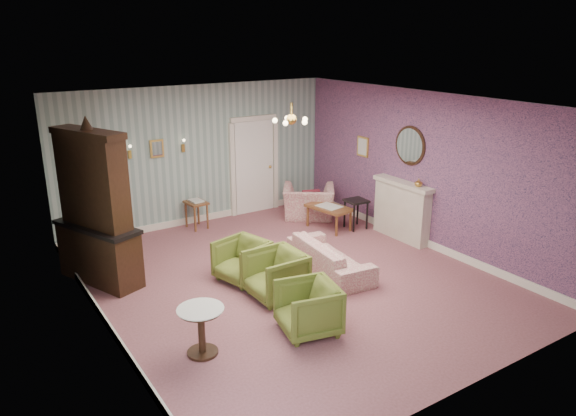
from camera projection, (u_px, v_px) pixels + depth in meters
floor at (291, 279)px, 9.02m from camera, size 7.00×7.00×0.00m
ceiling at (291, 103)px, 8.12m from camera, size 7.00×7.00×0.00m
wall_back at (199, 155)px, 11.35m from camera, size 6.00×0.00×6.00m
wall_front at (473, 275)px, 5.78m from camera, size 6.00×0.00×6.00m
wall_left at (97, 232)px, 7.00m from camera, size 0.00×7.00×7.00m
wall_right at (425, 170)px, 10.13m from camera, size 0.00×7.00×7.00m
wall_right_floral at (425, 170)px, 10.12m from camera, size 0.00×7.00×7.00m
door at (254, 165)px, 12.11m from camera, size 1.12×0.12×2.16m
olive_chair_a at (308, 306)px, 7.33m from camera, size 0.85×0.89×0.78m
olive_chair_b at (276, 273)px, 8.30m from camera, size 0.74×0.79×0.81m
olive_chair_c at (242, 258)px, 8.89m from camera, size 0.85×0.89×0.76m
sofa_chintz at (330, 252)px, 9.22m from camera, size 0.73×1.89×0.72m
wingback_chair at (309, 197)px, 11.88m from camera, size 1.29×1.20×0.95m
dresser at (94, 204)px, 8.57m from camera, size 1.10×1.68×2.65m
fireplace at (402, 210)px, 10.64m from camera, size 0.30×1.40×1.16m
mantel_vase at (419, 183)px, 10.11m from camera, size 0.15×0.15×0.15m
oval_mirror at (410, 146)px, 10.30m from camera, size 0.04×0.76×0.84m
framed_print at (363, 147)px, 11.46m from camera, size 0.04×0.34×0.42m
coffee_table at (329, 217)px, 11.27m from camera, size 0.69×1.04×0.49m
side_table_black at (356, 214)px, 11.26m from camera, size 0.45×0.45×0.62m
pedestal_table at (202, 331)px, 6.84m from camera, size 0.66×0.66×0.65m
nesting_table at (197, 214)px, 11.29m from camera, size 0.42×0.51×0.62m
gilt_mirror_back at (157, 149)px, 10.77m from camera, size 0.28×0.06×0.36m
sconce_left at (130, 152)px, 10.47m from camera, size 0.16×0.12×0.30m
sconce_right at (183, 146)px, 11.04m from camera, size 0.16×0.12×0.30m
chandelier at (291, 121)px, 8.20m from camera, size 0.56×0.56×0.36m
burgundy_cushion at (311, 199)px, 11.73m from camera, size 0.41×0.28×0.39m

